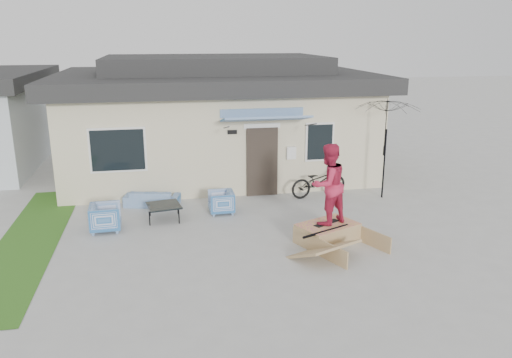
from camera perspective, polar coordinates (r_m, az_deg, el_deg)
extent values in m
plane|color=#A7A7A3|center=(11.33, 0.23, -8.89)|extent=(90.00, 90.00, 0.00)
cube|color=#2C601C|center=(13.38, -24.13, -6.34)|extent=(1.40, 8.00, 0.01)
cube|color=beige|center=(18.49, -4.57, 5.74)|extent=(10.00, 7.00, 3.00)
cube|color=black|center=(18.26, -4.69, 11.15)|extent=(10.80, 7.80, 0.50)
cube|color=black|center=(18.23, -4.73, 12.88)|extent=(7.50, 4.50, 0.60)
cube|color=#302720|center=(15.31, 0.69, 1.92)|extent=(0.95, 0.08, 2.10)
cube|color=white|center=(14.95, -15.31, 3.17)|extent=(1.60, 0.06, 1.30)
cube|color=white|center=(15.65, 7.18, 4.17)|extent=(0.90, 0.06, 1.20)
cube|color=#1F5C9D|center=(14.54, 1.12, 6.80)|extent=(2.50, 1.09, 0.29)
imported|color=#1F5C9D|center=(14.88, -11.63, -1.81)|extent=(1.63, 0.80, 0.61)
imported|color=#1F5C9D|center=(13.27, -16.60, -4.02)|extent=(0.72, 0.77, 0.76)
imported|color=#1F5C9D|center=(14.00, -3.95, -2.48)|extent=(0.63, 0.68, 0.69)
cube|color=black|center=(13.72, -10.32, -3.70)|extent=(0.97, 0.97, 0.42)
imported|color=black|center=(15.43, 7.09, 0.11)|extent=(1.91, 0.97, 1.16)
cylinder|color=black|center=(15.57, 14.24, 1.66)|extent=(0.05, 0.05, 2.10)
imported|color=black|center=(15.41, 14.41, 4.18)|extent=(2.17, 2.06, 0.90)
cube|color=black|center=(12.13, 7.96, -4.91)|extent=(0.72, 0.51, 0.05)
imported|color=#BD2345|center=(11.82, 8.14, -0.47)|extent=(1.15, 1.05, 1.91)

